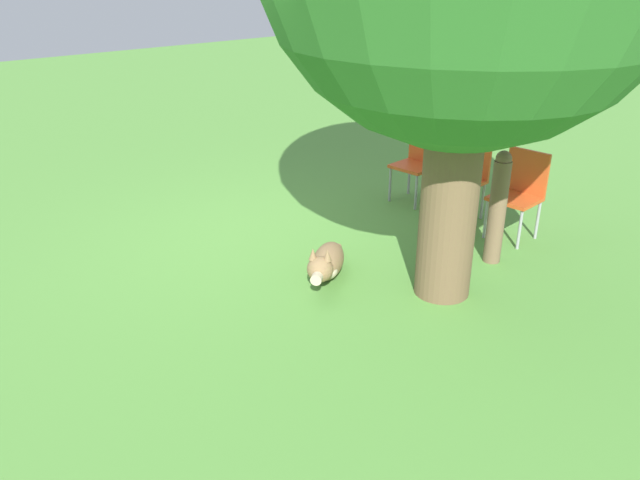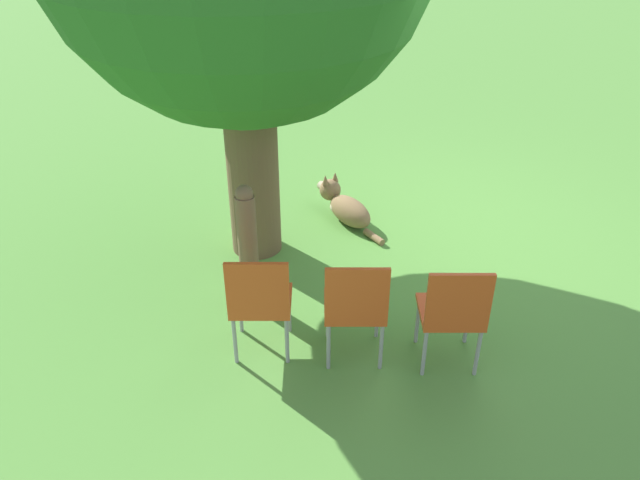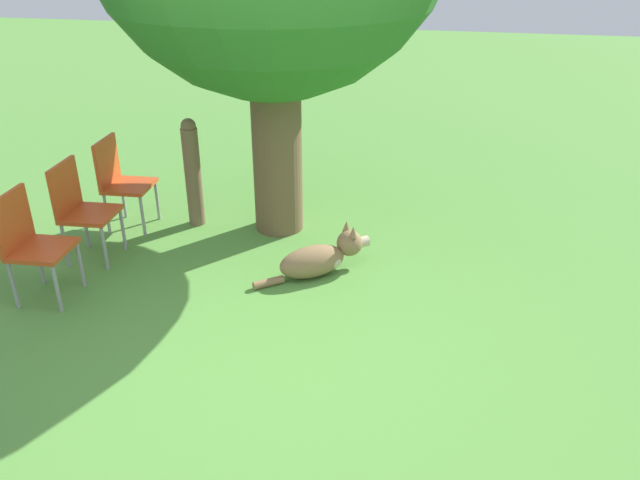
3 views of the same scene
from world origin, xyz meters
name	(u,v)px [view 3 (image 3 of 3)]	position (x,y,z in m)	size (l,w,h in m)	color
ground_plane	(278,306)	(0.00, 0.00, 0.00)	(30.00, 30.00, 0.00)	#56933D
dog	(321,258)	(0.23, 0.58, 0.15)	(0.90, 0.73, 0.42)	olive
fence_post	(193,172)	(-1.20, 1.32, 0.55)	(0.16, 0.16, 1.08)	brown
red_chair_0	(30,240)	(-1.91, -0.25, 0.51)	(0.45, 0.47, 0.89)	#D14C1E
red_chair_1	(80,205)	(-1.89, 0.44, 0.51)	(0.45, 0.47, 0.89)	#D14C1E
red_chair_2	(120,178)	(-1.87, 1.13, 0.51)	(0.45, 0.47, 0.89)	#D14C1E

